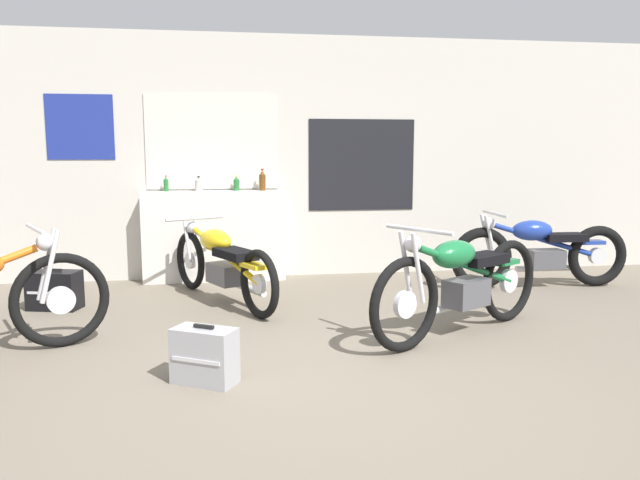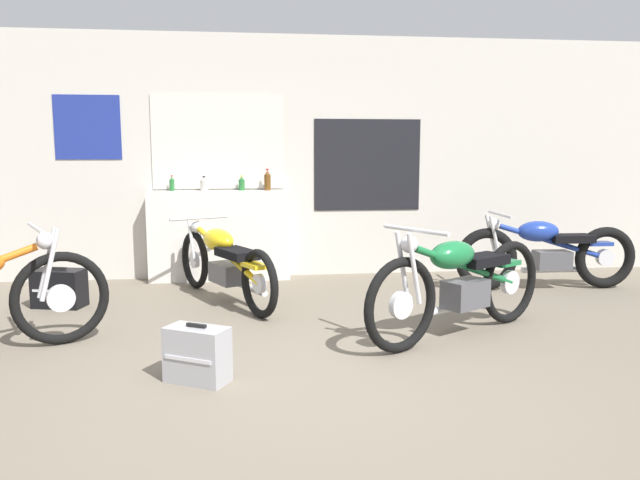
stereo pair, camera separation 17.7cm
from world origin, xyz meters
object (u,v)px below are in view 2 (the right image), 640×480
object	(u,v)px
bottle_left_center	(204,184)
motorcycle_blue	(546,252)
bottle_right_center	(267,181)
hard_case_black	(59,288)
bottle_center	(242,184)
hard_case_silver	(197,355)
motorcycle_yellow	(224,261)
bottle_leftmost	(172,184)
motorcycle_green	(460,283)

from	to	relation	value
bottle_left_center	motorcycle_blue	world-z (taller)	bottle_left_center
bottle_right_center	hard_case_black	distance (m)	2.52
bottle_center	hard_case_silver	xyz separation A→B (m)	(-0.29, -3.30, -0.92)
bottle_right_center	motorcycle_yellow	world-z (taller)	bottle_right_center
bottle_leftmost	motorcycle_blue	distance (m)	4.20
bottle_leftmost	motorcycle_green	distance (m)	3.63
bottle_center	hard_case_black	bearing A→B (deg)	-146.35
bottle_left_center	bottle_right_center	bearing A→B (deg)	0.95
bottle_center	motorcycle_blue	distance (m)	3.45
motorcycle_blue	motorcycle_yellow	world-z (taller)	motorcycle_blue
bottle_right_center	hard_case_silver	distance (m)	3.46
bottle_center	bottle_left_center	bearing A→B (deg)	-174.33
hard_case_black	hard_case_silver	distance (m)	2.59
bottle_leftmost	hard_case_black	distance (m)	1.76
bottle_leftmost	hard_case_black	world-z (taller)	bottle_leftmost
bottle_leftmost	bottle_center	size ratio (longest dim) A/B	1.03
motorcycle_green	bottle_right_center	bearing A→B (deg)	119.61
bottle_center	hard_case_silver	bearing A→B (deg)	-95.10
motorcycle_green	bottle_leftmost	bearing A→B (deg)	134.67
bottle_left_center	hard_case_silver	bearing A→B (deg)	-87.73
bottle_leftmost	motorcycle_green	world-z (taller)	bottle_leftmost
bottle_center	bottle_right_center	size ratio (longest dim) A/B	0.69
bottle_right_center	bottle_leftmost	bearing A→B (deg)	178.64
bottle_leftmost	motorcycle_blue	xyz separation A→B (m)	(4.02, -0.99, -0.71)
bottle_right_center	motorcycle_yellow	xyz separation A→B (m)	(-0.48, -1.10, -0.74)
bottle_left_center	motorcycle_green	distance (m)	3.36
bottle_left_center	hard_case_silver	size ratio (longest dim) A/B	0.37
bottle_right_center	hard_case_silver	bearing A→B (deg)	-100.21
hard_case_black	hard_case_silver	world-z (taller)	same
bottle_left_center	hard_case_silver	xyz separation A→B (m)	(0.13, -3.26, -0.92)
bottle_left_center	motorcycle_yellow	distance (m)	1.32
bottle_right_center	motorcycle_yellow	size ratio (longest dim) A/B	0.13
bottle_leftmost	bottle_right_center	distance (m)	1.08
bottle_center	motorcycle_yellow	bearing A→B (deg)	-99.15
bottle_left_center	motorcycle_blue	xyz separation A→B (m)	(3.65, -0.95, -0.70)
motorcycle_yellow	motorcycle_green	distance (m)	2.37
motorcycle_yellow	hard_case_black	distance (m)	1.58
motorcycle_yellow	hard_case_black	bearing A→B (deg)	-178.92
bottle_center	hard_case_black	xyz separation A→B (m)	(-1.74, -1.16, -0.92)
bottle_left_center	motorcycle_yellow	world-z (taller)	bottle_left_center
motorcycle_yellow	motorcycle_green	world-z (taller)	motorcycle_green
bottle_left_center	motorcycle_blue	distance (m)	3.84
bottle_left_center	motorcycle_green	world-z (taller)	bottle_left_center
motorcycle_blue	motorcycle_yellow	size ratio (longest dim) A/B	1.05
motorcycle_blue	hard_case_black	world-z (taller)	motorcycle_blue
bottle_left_center	hard_case_black	world-z (taller)	bottle_left_center
bottle_left_center	bottle_center	size ratio (longest dim) A/B	0.98
hard_case_black	hard_case_silver	size ratio (longest dim) A/B	1.13
motorcycle_green	hard_case_black	xyz separation A→B (m)	(-3.46, 1.38, -0.26)
bottle_leftmost	bottle_right_center	xyz separation A→B (m)	(1.08, -0.03, 0.03)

